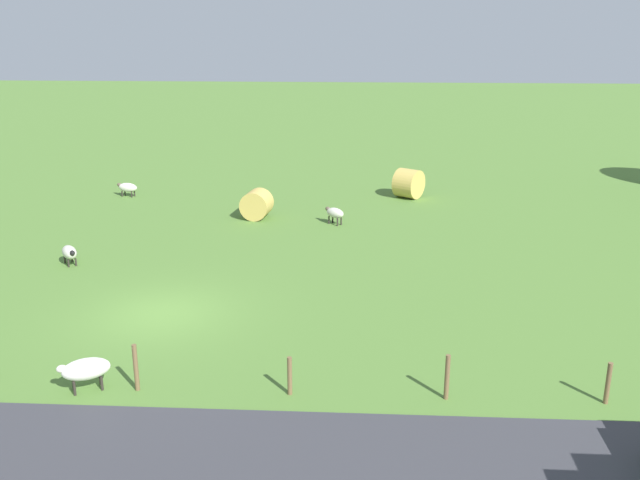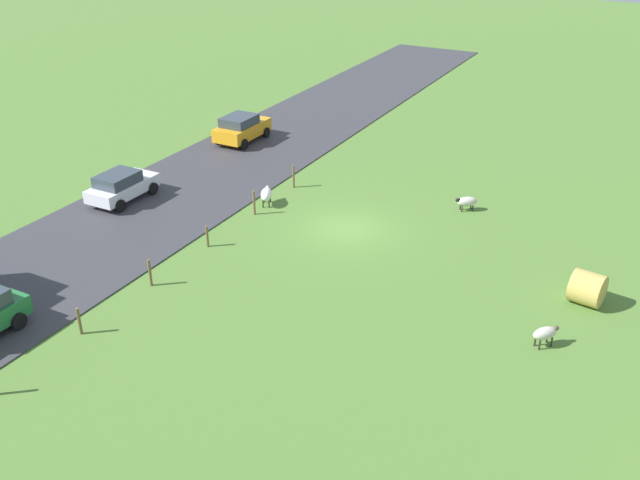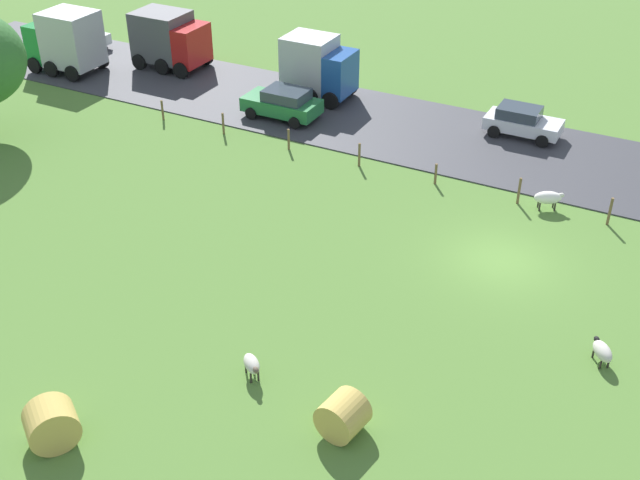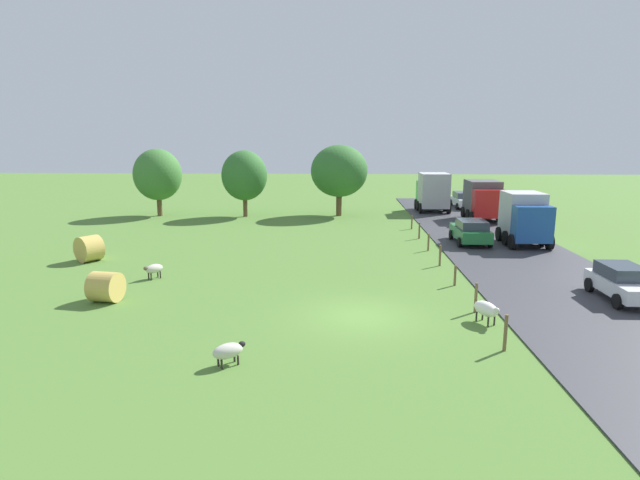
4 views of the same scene
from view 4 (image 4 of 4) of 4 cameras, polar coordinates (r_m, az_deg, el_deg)
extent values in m
plane|color=#517A33|center=(21.05, 4.53, -8.43)|extent=(160.00, 160.00, 0.00)
cube|color=#38383D|center=(23.50, 28.96, -7.66)|extent=(8.00, 80.00, 0.06)
ellipsoid|color=beige|center=(16.85, -10.19, -12.02)|extent=(1.11, 0.99, 0.49)
ellipsoid|color=black|center=(16.98, -8.69, -11.37)|extent=(0.32, 0.30, 0.20)
cylinder|color=#2D2823|center=(17.20, -9.47, -12.71)|extent=(0.07, 0.07, 0.30)
cylinder|color=#2D2823|center=(16.97, -9.08, -13.04)|extent=(0.07, 0.07, 0.30)
cylinder|color=#2D2823|center=(17.00, -11.22, -13.07)|extent=(0.07, 0.07, 0.30)
cylinder|color=#2D2823|center=(16.77, -10.85, -13.41)|extent=(0.07, 0.07, 0.30)
ellipsoid|color=white|center=(21.07, 17.93, -7.27)|extent=(1.03, 1.32, 0.56)
ellipsoid|color=silver|center=(20.64, 19.01, -7.37)|extent=(0.28, 0.31, 0.20)
cylinder|color=#2D2823|center=(21.07, 18.78, -8.47)|extent=(0.07, 0.07, 0.38)
cylinder|color=#2D2823|center=(20.87, 18.15, -8.62)|extent=(0.07, 0.07, 0.38)
cylinder|color=#2D2823|center=(21.52, 17.59, -7.97)|extent=(0.07, 0.07, 0.38)
cylinder|color=#2D2823|center=(21.33, 16.96, -8.11)|extent=(0.07, 0.07, 0.38)
ellipsoid|color=beige|center=(27.46, -17.93, -3.04)|extent=(0.96, 1.01, 0.46)
ellipsoid|color=brown|center=(27.23, -18.76, -2.99)|extent=(0.31, 0.31, 0.20)
cylinder|color=#2D2823|center=(27.32, -18.22, -3.90)|extent=(0.07, 0.07, 0.37)
cylinder|color=#2D2823|center=(27.54, -18.48, -3.80)|extent=(0.07, 0.07, 0.37)
cylinder|color=#2D2823|center=(27.57, -17.29, -3.71)|extent=(0.07, 0.07, 0.37)
cylinder|color=#2D2823|center=(27.78, -17.55, -3.61)|extent=(0.07, 0.07, 0.37)
cylinder|color=tan|center=(32.67, -24.24, -0.87)|extent=(1.87, 1.77, 1.49)
cylinder|color=tan|center=(24.48, -22.68, -4.81)|extent=(1.38, 1.50, 1.33)
cylinder|color=brown|center=(46.91, -8.29, 3.83)|extent=(0.39, 0.39, 2.04)
ellipsoid|color=#336B2D|center=(46.63, -8.38, 7.10)|extent=(4.06, 4.06, 4.44)
cylinder|color=brown|center=(46.99, 2.11, 4.12)|extent=(0.51, 0.51, 2.32)
ellipsoid|color=#336B2D|center=(46.71, 2.14, 7.66)|extent=(5.12, 5.12, 4.66)
cylinder|color=brown|center=(49.12, -17.38, 3.75)|extent=(0.44, 0.44, 2.02)
ellipsoid|color=#3D7533|center=(48.86, -17.57, 6.93)|extent=(4.28, 4.28, 4.61)
cylinder|color=brown|center=(18.66, 19.88, -9.66)|extent=(0.12, 0.12, 1.28)
cylinder|color=brown|center=(22.19, 16.90, -6.14)|extent=(0.12, 0.12, 1.26)
cylinder|color=brown|center=(25.84, 14.76, -3.82)|extent=(0.12, 0.12, 1.02)
cylinder|color=brown|center=(29.50, 13.18, -1.68)|extent=(0.12, 0.12, 1.19)
cylinder|color=brown|center=(33.24, 11.94, -0.25)|extent=(0.12, 0.12, 1.10)
cylinder|color=brown|center=(36.99, 10.96, 1.02)|extent=(0.12, 0.12, 1.17)
cylinder|color=brown|center=(40.78, 10.15, 1.96)|extent=(0.12, 0.12, 1.10)
cube|color=#197F33|center=(51.95, 12.09, 5.17)|extent=(2.56, 1.20, 2.30)
cube|color=#B2B2B7|center=(49.85, 12.51, 5.41)|extent=(2.56, 3.00, 3.19)
cylinder|color=black|center=(51.88, 10.64, 3.94)|extent=(0.30, 0.96, 0.96)
cylinder|color=black|center=(52.32, 13.42, 3.88)|extent=(0.30, 0.96, 0.96)
cylinder|color=black|center=(50.56, 10.85, 3.74)|extent=(0.30, 0.96, 0.96)
cylinder|color=black|center=(51.00, 13.71, 3.68)|extent=(0.30, 0.96, 0.96)
cylinder|color=black|center=(48.94, 11.13, 3.48)|extent=(0.30, 0.96, 0.96)
cylinder|color=black|center=(49.40, 14.08, 3.42)|extent=(0.30, 0.96, 0.96)
cube|color=#1E4C99|center=(35.11, 22.49, 1.63)|extent=(2.34, 1.20, 2.30)
cube|color=#B2B2B7|center=(36.85, 21.52, 2.66)|extent=(2.34, 2.66, 2.96)
cylinder|color=black|center=(35.73, 24.12, -0.22)|extent=(0.30, 0.96, 0.96)
cylinder|color=black|center=(34.92, 20.55, -0.19)|extent=(0.30, 0.96, 0.96)
cylinder|color=black|center=(36.88, 23.40, 0.18)|extent=(0.30, 0.96, 0.96)
cylinder|color=black|center=(36.10, 19.93, 0.21)|extent=(0.30, 0.96, 0.96)
cylinder|color=black|center=(38.22, 22.63, 0.61)|extent=(0.30, 0.96, 0.96)
cylinder|color=black|center=(37.47, 19.27, 0.65)|extent=(0.30, 0.96, 0.96)
cube|color=#B21919|center=(44.58, 18.23, 3.85)|extent=(2.58, 1.20, 2.30)
cube|color=#4C4C51|center=(46.62, 17.54, 4.55)|extent=(2.58, 3.14, 2.87)
cylinder|color=black|center=(45.11, 19.72, 2.35)|extent=(0.30, 0.96, 0.96)
cylinder|color=black|center=(44.40, 16.54, 2.42)|extent=(0.30, 0.96, 0.96)
cylinder|color=black|center=(46.41, 19.22, 2.63)|extent=(0.30, 0.96, 0.96)
cylinder|color=black|center=(45.73, 16.12, 2.69)|extent=(0.30, 0.96, 0.96)
cylinder|color=black|center=(48.05, 18.63, 2.95)|extent=(0.30, 0.96, 0.96)
cylinder|color=black|center=(47.39, 15.63, 3.01)|extent=(0.30, 0.96, 0.96)
cube|color=silver|center=(26.25, 30.65, -4.41)|extent=(1.74, 3.81, 0.63)
cube|color=#333D47|center=(26.36, 30.49, -3.00)|extent=(1.53, 2.09, 0.56)
cylinder|color=black|center=(24.88, 30.13, -5.92)|extent=(0.22, 0.64, 0.64)
cylinder|color=black|center=(27.79, 30.97, -4.31)|extent=(0.22, 0.64, 0.64)
cylinder|color=black|center=(27.00, 27.72, -4.41)|extent=(0.22, 0.64, 0.64)
cube|color=#237238|center=(35.98, 16.34, 0.74)|extent=(1.96, 4.11, 0.74)
cube|color=#333D47|center=(35.58, 16.51, 1.68)|extent=(1.73, 2.26, 0.56)
cylinder|color=black|center=(37.10, 14.35, 0.58)|extent=(0.22, 0.64, 0.64)
cylinder|color=black|center=(37.56, 17.27, 0.55)|extent=(0.22, 0.64, 0.64)
cylinder|color=black|center=(34.55, 15.25, -0.25)|extent=(0.22, 0.64, 0.64)
cylinder|color=black|center=(35.04, 18.38, -0.27)|extent=(0.22, 0.64, 0.64)
cube|color=silver|center=(53.85, 15.59, 4.17)|extent=(1.72, 4.59, 0.66)
cube|color=#333D47|center=(54.11, 15.54, 4.86)|extent=(1.52, 2.52, 0.56)
cylinder|color=black|center=(52.66, 16.85, 3.58)|extent=(0.22, 0.64, 0.64)
cylinder|color=black|center=(52.25, 15.02, 3.62)|extent=(0.22, 0.64, 0.64)
cylinder|color=black|center=(55.53, 16.09, 4.00)|extent=(0.22, 0.64, 0.64)
cylinder|color=black|center=(55.14, 14.35, 4.05)|extent=(0.22, 0.64, 0.64)
camera|label=1|loc=(33.60, 42.59, 11.84)|focal=39.72mm
camera|label=2|loc=(48.82, -12.85, 20.16)|focal=39.37mm
camera|label=3|loc=(31.02, -63.32, 25.37)|focal=44.82mm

